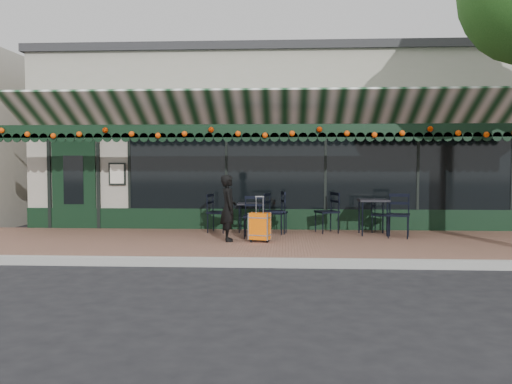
# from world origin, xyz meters

# --- Properties ---
(ground) EXTENTS (80.00, 80.00, 0.00)m
(ground) POSITION_xyz_m (0.00, 0.00, 0.00)
(ground) COLOR black
(ground) RESTS_ON ground
(sidewalk) EXTENTS (18.00, 4.00, 0.15)m
(sidewalk) POSITION_xyz_m (0.00, 2.00, 0.07)
(sidewalk) COLOR brown
(sidewalk) RESTS_ON ground
(curb) EXTENTS (18.00, 0.16, 0.15)m
(curb) POSITION_xyz_m (0.00, -0.08, 0.07)
(curb) COLOR #9E9E99
(curb) RESTS_ON ground
(restaurant_building) EXTENTS (12.00, 9.60, 4.50)m
(restaurant_building) POSITION_xyz_m (0.00, 7.84, 2.27)
(restaurant_building) COLOR #9C9887
(restaurant_building) RESTS_ON ground
(woman) EXTENTS (0.43, 0.56, 1.37)m
(woman) POSITION_xyz_m (-0.73, 1.93, 0.84)
(woman) COLOR black
(woman) RESTS_ON sidewalk
(suitcase) EXTENTS (0.45, 0.33, 0.93)m
(suitcase) POSITION_xyz_m (-0.08, 1.83, 0.46)
(suitcase) COLOR #FA6807
(suitcase) RESTS_ON sidewalk
(cafe_table_a) EXTENTS (0.65, 0.65, 0.80)m
(cafe_table_a) POSITION_xyz_m (2.41, 3.10, 0.87)
(cafe_table_a) COLOR black
(cafe_table_a) RESTS_ON sidewalk
(cafe_table_b) EXTENTS (0.55, 0.55, 0.68)m
(cafe_table_b) POSITION_xyz_m (-0.39, 3.47, 0.76)
(cafe_table_b) COLOR black
(cafe_table_b) RESTS_ON sidewalk
(chair_a_left) EXTENTS (0.62, 0.62, 0.96)m
(chair_a_left) POSITION_xyz_m (1.40, 3.40, 0.63)
(chair_a_left) COLOR black
(chair_a_left) RESTS_ON sidewalk
(chair_a_right) EXTENTS (0.53, 0.53, 0.81)m
(chair_a_right) POSITION_xyz_m (2.65, 3.47, 0.56)
(chair_a_right) COLOR black
(chair_a_right) RESTS_ON sidewalk
(chair_a_front) EXTENTS (0.59, 0.59, 0.97)m
(chair_a_front) POSITION_xyz_m (2.88, 2.63, 0.63)
(chair_a_front) COLOR black
(chair_a_front) RESTS_ON sidewalk
(chair_b_left) EXTENTS (0.57, 0.57, 0.98)m
(chair_b_left) POSITION_xyz_m (0.18, 3.22, 0.64)
(chair_b_left) COLOR black
(chair_b_left) RESTS_ON sidewalk
(chair_b_right) EXTENTS (0.58, 0.58, 0.95)m
(chair_b_right) POSITION_xyz_m (0.22, 3.15, 0.62)
(chair_b_right) COLOR black
(chair_b_right) RESTS_ON sidewalk
(chair_b_front) EXTENTS (0.46, 0.46, 0.91)m
(chair_b_front) POSITION_xyz_m (-0.24, 2.44, 0.61)
(chair_b_front) COLOR black
(chair_b_front) RESTS_ON sidewalk
(chair_solo) EXTENTS (0.55, 0.55, 0.92)m
(chair_solo) POSITION_xyz_m (-1.13, 3.32, 0.61)
(chair_solo) COLOR black
(chair_solo) RESTS_ON sidewalk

